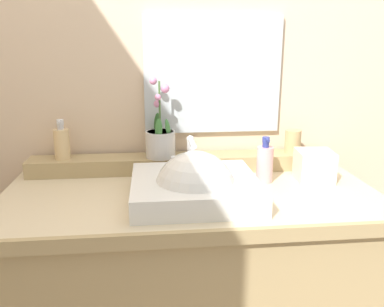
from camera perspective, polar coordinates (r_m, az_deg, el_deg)
name	(u,v)px	position (r m, az deg, el deg)	size (l,w,h in m)	color
wall_back	(180,27)	(1.72, -1.71, 17.81)	(3.16, 0.20, 2.79)	beige
vanity_cabinet	(191,293)	(1.58, -0.17, -19.54)	(1.31, 0.64, 0.83)	tan
back_ledge	(185,163)	(1.61, -1.06, -1.33)	(1.23, 0.12, 0.06)	tan
sink_basin	(195,190)	(1.31, 0.42, -5.28)	(0.41, 0.38, 0.29)	white
potted_plant	(160,139)	(1.56, -4.58, 2.03)	(0.12, 0.13, 0.31)	silver
soap_dispenser	(62,143)	(1.61, -18.27, 1.46)	(0.06, 0.06, 0.16)	#E1BE87
tumbler_cup	(293,142)	(1.68, 14.34, 1.69)	(0.06, 0.06, 0.09)	tan
lotion_bottle	(265,163)	(1.48, 10.46, -1.41)	(0.06, 0.06, 0.17)	#DAA0A2
tissue_box	(314,166)	(1.55, 17.23, -1.67)	(0.13, 0.13, 0.11)	beige
mirror	(213,75)	(1.63, 3.03, 11.24)	(0.56, 0.02, 0.47)	silver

